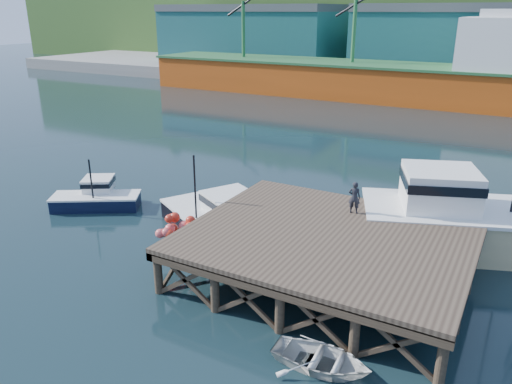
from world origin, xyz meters
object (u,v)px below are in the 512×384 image
Objects in this scene: boat_navy at (97,197)px; dinghy at (322,359)px; boat_black at (214,218)px; dockworker at (354,197)px; trawler at (490,216)px.

boat_navy is 18.79m from dinghy.
boat_black is 7.61m from dockworker.
dockworker is (-1.95, 8.63, 2.56)m from dinghy.
boat_navy is at bearing 65.06° from dinghy.
boat_navy is at bearing -5.96° from dockworker.
trawler reaches higher than boat_navy.
trawler is (12.96, 4.98, 0.93)m from boat_black.
boat_navy is 0.70× the size of boat_black.
dinghy is at bearing 90.68° from dockworker.
boat_black is at bearing 48.21° from dinghy.
boat_navy is 1.59× the size of dinghy.
boat_navy is 15.74m from dockworker.
dinghy is (9.15, -7.32, -0.47)m from boat_black.
boat_black is 2.26× the size of dinghy.
boat_black is at bearing -1.71° from dockworker.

